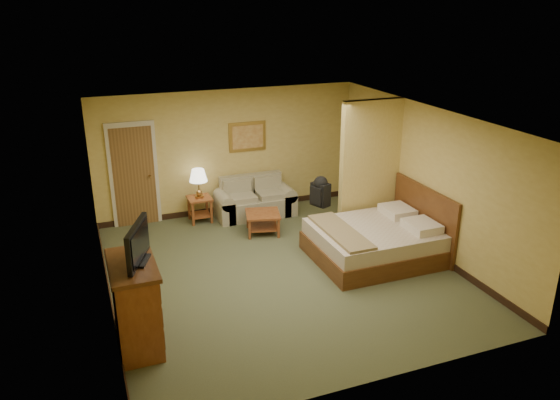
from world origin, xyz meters
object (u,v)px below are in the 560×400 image
loveseat (255,203)px  coffee_table (263,219)px  bed (379,240)px  dresser (136,304)px

loveseat → coffee_table: 0.95m
loveseat → coffee_table: bearing=-99.0°
loveseat → bed: (1.40, -2.67, 0.06)m
loveseat → coffee_table: loveseat is taller
loveseat → dresser: dresser is taller
dresser → bed: bearing=14.7°
loveseat → coffee_table: size_ratio=2.09×
coffee_table → dresser: size_ratio=0.65×
loveseat → bed: size_ratio=0.75×
bed → dresser: bearing=-165.3°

